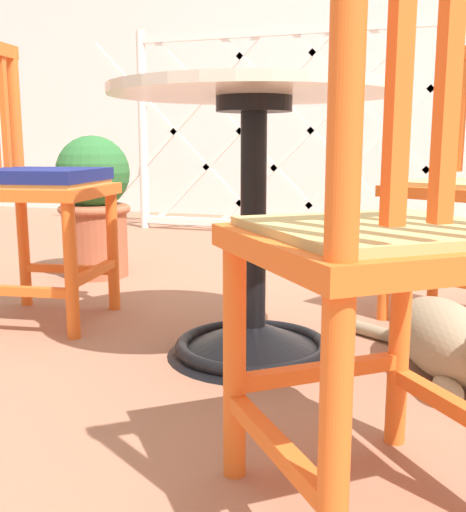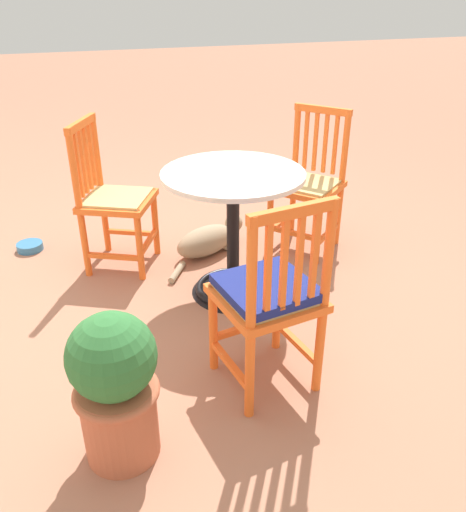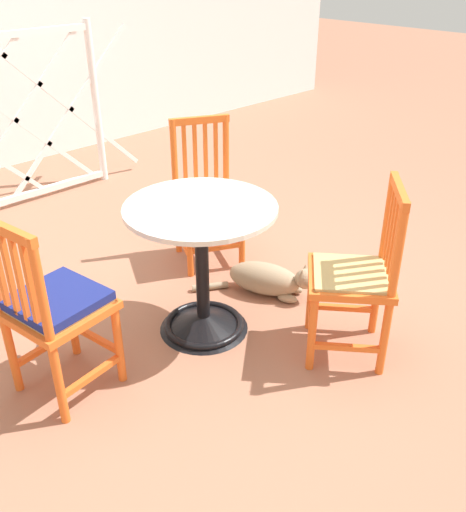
{
  "view_description": "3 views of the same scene",
  "coord_description": "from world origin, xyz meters",
  "px_view_note": "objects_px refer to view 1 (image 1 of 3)",
  "views": [
    {
      "loc": [
        0.5,
        -1.63,
        0.58
      ],
      "look_at": [
        -0.06,
        -0.0,
        0.26
      ],
      "focal_mm": 42.7,
      "sensor_mm": 36.0,
      "label": 1
    },
    {
      "loc": [
        -2.44,
        0.76,
        1.62
      ],
      "look_at": [
        -0.15,
        -0.02,
        0.33
      ],
      "focal_mm": 36.65,
      "sensor_mm": 36.0,
      "label": 2
    },
    {
      "loc": [
        -1.62,
        -1.99,
        1.85
      ],
      "look_at": [
        0.15,
        -0.17,
        0.44
      ],
      "focal_mm": 39.72,
      "sensor_mm": 36.0,
      "label": 3
    }
  ],
  "objects_px": {
    "orange_chair_near_fence": "(35,186)",
    "tabby_cat": "(449,342)",
    "orange_chair_by_planter": "(392,247)",
    "cafe_table": "(253,255)",
    "terracotta_planter": "(94,203)"
  },
  "relations": [
    {
      "from": "orange_chair_near_fence",
      "to": "tabby_cat",
      "type": "distance_m",
      "value": 1.34
    },
    {
      "from": "orange_chair_near_fence",
      "to": "orange_chair_by_planter",
      "type": "distance_m",
      "value": 1.41
    },
    {
      "from": "cafe_table",
      "to": "orange_chair_near_fence",
      "type": "relative_size",
      "value": 0.83
    },
    {
      "from": "tabby_cat",
      "to": "terracotta_planter",
      "type": "relative_size",
      "value": 1.0
    },
    {
      "from": "orange_chair_near_fence",
      "to": "terracotta_planter",
      "type": "xyz_separation_m",
      "value": [
        -0.2,
        0.67,
        -0.12
      ]
    },
    {
      "from": "orange_chair_near_fence",
      "to": "cafe_table",
      "type": "bearing_deg",
      "value": -7.59
    },
    {
      "from": "tabby_cat",
      "to": "cafe_table",
      "type": "bearing_deg",
      "value": 178.42
    },
    {
      "from": "tabby_cat",
      "to": "orange_chair_near_fence",
      "type": "bearing_deg",
      "value": 174.8
    },
    {
      "from": "orange_chair_near_fence",
      "to": "terracotta_planter",
      "type": "bearing_deg",
      "value": 106.35
    },
    {
      "from": "cafe_table",
      "to": "tabby_cat",
      "type": "distance_m",
      "value": 0.55
    },
    {
      "from": "cafe_table",
      "to": "tabby_cat",
      "type": "relative_size",
      "value": 1.23
    },
    {
      "from": "orange_chair_near_fence",
      "to": "tabby_cat",
      "type": "xyz_separation_m",
      "value": [
        1.29,
        -0.12,
        -0.35
      ]
    },
    {
      "from": "tabby_cat",
      "to": "terracotta_planter",
      "type": "height_order",
      "value": "terracotta_planter"
    },
    {
      "from": "tabby_cat",
      "to": "terracotta_planter",
      "type": "bearing_deg",
      "value": 152.08
    },
    {
      "from": "cafe_table",
      "to": "orange_chair_by_planter",
      "type": "height_order",
      "value": "orange_chair_by_planter"
    }
  ]
}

